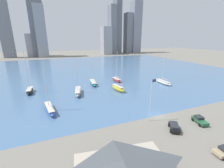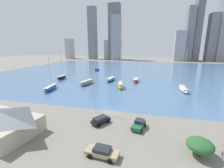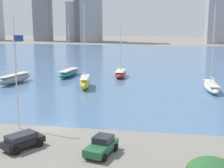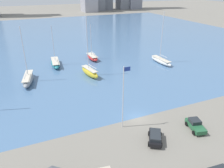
{
  "view_description": "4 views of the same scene",
  "coord_description": "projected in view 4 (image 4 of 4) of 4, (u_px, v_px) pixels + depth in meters",
  "views": [
    {
      "loc": [
        -25.51,
        -29.93,
        20.59
      ],
      "look_at": [
        -6.86,
        16.76,
        5.28
      ],
      "focal_mm": 24.0,
      "sensor_mm": 36.0,
      "label": 1
    },
    {
      "loc": [
        8.69,
        -35.36,
        16.2
      ],
      "look_at": [
        -2.31,
        10.35,
        4.71
      ],
      "focal_mm": 24.0,
      "sensor_mm": 36.0,
      "label": 2
    },
    {
      "loc": [
        13.22,
        -35.08,
        12.67
      ],
      "look_at": [
        4.91,
        14.98,
        2.59
      ],
      "focal_mm": 50.0,
      "sensor_mm": 36.0,
      "label": 3
    },
    {
      "loc": [
        -18.12,
        -30.01,
        23.15
      ],
      "look_at": [
        -0.98,
        9.71,
        3.13
      ],
      "focal_mm": 35.0,
      "sensor_mm": 36.0,
      "label": 4
    }
  ],
  "objects": [
    {
      "name": "ground_plane",
      "position": [
        137.0,
        118.0,
        41.24
      ],
      "size": [
        500.0,
        500.0,
        0.0
      ],
      "primitive_type": "plane",
      "color": "gray"
    },
    {
      "name": "parked_pickup_green",
      "position": [
        195.0,
        125.0,
        37.74
      ],
      "size": [
        2.99,
        4.59,
        1.75
      ],
      "rotation": [
        0.0,
        0.0,
        -0.25
      ],
      "color": "#235B38",
      "rests_on": "ground_plane"
    },
    {
      "name": "parked_wagon_black",
      "position": [
        155.0,
        137.0,
        34.79
      ],
      "size": [
        3.87,
        4.58,
        1.6
      ],
      "rotation": [
        0.0,
        0.0,
        -0.57
      ],
      "color": "black",
      "rests_on": "ground_plane"
    },
    {
      "name": "sailboat_gray",
      "position": [
        28.0,
        79.0,
        55.54
      ],
      "size": [
        4.16,
        10.51,
        14.07
      ],
      "rotation": [
        0.0,
        0.0,
        -0.19
      ],
      "color": "gray",
      "rests_on": "harbor_water"
    },
    {
      "name": "flag_pole",
      "position": [
        123.0,
        96.0,
        36.11
      ],
      "size": [
        1.24,
        0.14,
        11.37
      ],
      "color": "silver",
      "rests_on": "ground_plane"
    },
    {
      "name": "harbor_water",
      "position": [
        62.0,
        39.0,
        99.57
      ],
      "size": [
        180.0,
        140.0,
        0.0
      ],
      "color": "#4C7099",
      "rests_on": "ground_plane"
    },
    {
      "name": "sailboat_teal",
      "position": [
        55.0,
        63.0,
        67.05
      ],
      "size": [
        3.44,
        10.08,
        12.05
      ],
      "rotation": [
        0.0,
        0.0,
        -0.09
      ],
      "color": "#1E757F",
      "rests_on": "harbor_water"
    },
    {
      "name": "sailboat_red",
      "position": [
        92.0,
        57.0,
        72.36
      ],
      "size": [
        2.69,
        7.74,
        11.38
      ],
      "rotation": [
        0.0,
        0.0,
        0.03
      ],
      "color": "#B72828",
      "rests_on": "harbor_water"
    },
    {
      "name": "sailboat_yellow",
      "position": [
        90.0,
        72.0,
        59.32
      ],
      "size": [
        3.46,
        8.31,
        16.01
      ],
      "rotation": [
        0.0,
        0.0,
        0.2
      ],
      "color": "yellow",
      "rests_on": "harbor_water"
    },
    {
      "name": "sailboat_white",
      "position": [
        161.0,
        61.0,
        69.04
      ],
      "size": [
        2.56,
        9.8,
        15.7
      ],
      "rotation": [
        0.0,
        0.0,
        0.03
      ],
      "color": "white",
      "rests_on": "harbor_water"
    }
  ]
}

